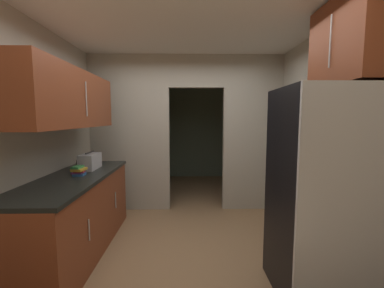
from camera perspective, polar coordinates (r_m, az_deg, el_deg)
The scene contains 11 objects.
ground at distance 3.09m, azimuth -1.55°, elevation -25.07°, with size 20.00×20.00×0.00m, color #93704C.
kitchen_overhead_slab at distance 3.32m, azimuth -1.59°, elevation 24.97°, with size 3.66×7.28×0.06m, color silver.
kitchen_partition at distance 4.29m, azimuth -2.05°, elevation 3.40°, with size 3.26×0.12×2.64m.
adjoining_room_shell at distance 6.02m, azimuth -1.23°, elevation 3.38°, with size 3.26×2.53×2.64m.
kitchen_flank_right at distance 2.77m, azimuth 35.51°, elevation -0.74°, with size 0.10×4.14×2.64m, color #ADA899.
refrigerator at distance 2.51m, azimuth 27.42°, elevation -10.11°, with size 0.75×0.77×1.85m.
lower_cabinet_run at distance 3.33m, azimuth -25.05°, elevation -14.45°, with size 0.69×2.06×0.92m.
upper_cabinet_counterside at distance 3.14m, azimuth -26.14°, elevation 9.23°, with size 0.36×1.86×0.64m.
upper_cabinet_fridgeside at distance 2.71m, azimuth 32.60°, elevation 19.15°, with size 0.36×0.83×0.74m.
boombox at distance 3.54m, azimuth -22.33°, elevation -3.71°, with size 0.19×0.37×0.23m.
book_stack at distance 3.21m, azimuth -24.48°, elevation -5.58°, with size 0.15×0.17×0.11m.
Camera 1 is at (0.03, -2.65, 1.59)m, focal length 23.31 mm.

